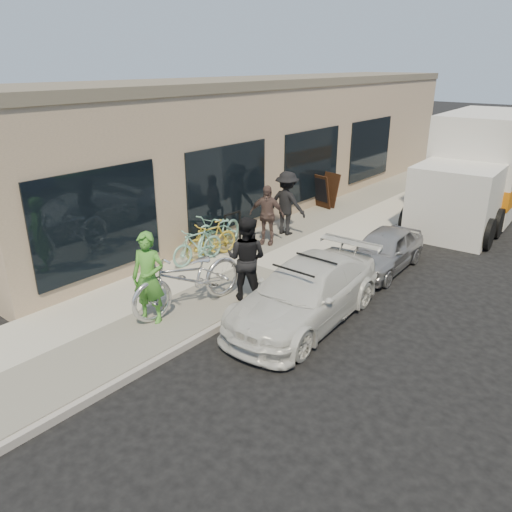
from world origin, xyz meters
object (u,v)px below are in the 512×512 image
Objects in this scene: bike_rack at (233,225)px; woman_rider at (148,278)px; sedan_white at (305,293)px; tandem_bike at (189,278)px; moving_truck at (479,172)px; sedan_silver at (383,250)px; cruiser_bike_a at (198,245)px; sandwich_board at (325,191)px; cruiser_bike_c at (211,240)px; cruiser_bike_b at (220,231)px; bystander_a at (287,203)px; man_standing at (246,259)px; bystander_b at (267,215)px.

bike_rack is 0.50× the size of woman_rider.
tandem_bike is (-1.87, -1.26, 0.22)m from sedan_white.
moving_truck is at bearing 54.56° from woman_rider.
cruiser_bike_a reaches higher than sedan_silver.
cruiser_bike_c is at bearing -74.73° from sandwich_board.
cruiser_bike_b is (-0.16, 0.94, 0.06)m from cruiser_bike_a.
cruiser_bike_c is (-1.60, 2.25, -0.19)m from tandem_bike.
cruiser_bike_b is 1.09× the size of bystander_a.
tandem_bike reaches higher than cruiser_bike_a.
bike_rack is 0.30× the size of sedan_silver.
sedan_white is (3.75, -6.68, -0.14)m from sandwich_board.
cruiser_bike_a is (-3.72, -8.86, -0.83)m from moving_truck.
cruiser_bike_b is (0.07, -0.58, -0.02)m from bike_rack.
bystander_a is (0.63, -3.03, 0.32)m from sandwich_board.
cruiser_bike_c is at bearing -148.96° from sedan_silver.
woman_rider is 1.13× the size of cruiser_bike_c.
man_standing is at bearing 112.81° from bystander_a.
moving_truck reaches higher than cruiser_bike_b.
bystander_b reaches higher than tandem_bike.
sedan_white is 2.34× the size of woman_rider.
sandwich_board is at bearing -89.25° from man_standing.
bystander_b reaches higher than sandwich_board.
woman_rider reaches higher than cruiser_bike_a.
cruiser_bike_b is at bearing 73.90° from bystander_a.
cruiser_bike_b is (-3.64, 1.48, 0.08)m from sedan_white.
woman_rider is 0.89× the size of cruiser_bike_b.
woman_rider is 3.38m from cruiser_bike_c.
tandem_bike is 1.22m from man_standing.
cruiser_bike_b is (0.10, -5.20, -0.06)m from sandwich_board.
tandem_bike is at bearing -96.35° from bystander_b.
cruiser_bike_a is (0.27, -6.14, -0.12)m from sandwich_board.
cruiser_bike_a is 0.97× the size of cruiser_bike_c.
moving_truck is 3.84× the size of man_standing.
bike_rack is 1.10m from cruiser_bike_c.
man_standing is at bearing -43.19° from bike_rack.
moving_truck is at bearing -117.94° from man_standing.
sandwich_board is at bearing 90.43° from bike_rack.
bike_rack is 0.21× the size of sedan_white.
moving_truck is 4.35× the size of cruiser_bike_c.
cruiser_bike_b is (-1.57, 3.55, -0.36)m from woman_rider.
woman_rider is at bearing -56.82° from cruiser_bike_c.
woman_rider is (-2.08, -5.38, 0.53)m from sedan_silver.
cruiser_bike_c is (-3.46, 0.99, 0.03)m from sedan_white.
sedan_silver is at bearing -129.28° from man_standing.
cruiser_bike_c is (0.18, -0.49, -0.05)m from cruiser_bike_b.
sedan_white is at bearing 128.10° from bystander_a.
cruiser_bike_c is at bearing 80.11° from bystander_a.
moving_truck reaches higher than cruiser_bike_c.
man_standing is 4.26m from bystander_a.
tandem_bike is (1.84, -3.32, 0.13)m from bike_rack.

